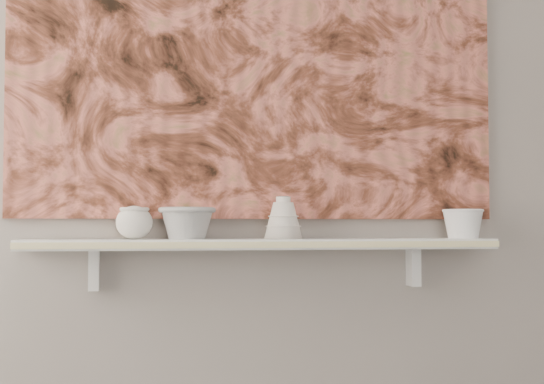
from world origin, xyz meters
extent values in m
plane|color=gray|center=(0.00, 1.60, 1.35)|extent=(3.60, 0.00, 3.60)
cube|color=silver|center=(0.00, 1.51, 0.92)|extent=(1.40, 0.18, 0.03)
cube|color=beige|center=(0.00, 1.41, 0.92)|extent=(1.40, 0.01, 0.02)
cube|color=silver|center=(-0.49, 1.57, 0.84)|extent=(0.03, 0.06, 0.12)
cube|color=silver|center=(0.49, 1.57, 0.84)|extent=(0.03, 0.06, 0.12)
cube|color=brown|center=(0.00, 1.59, 1.54)|extent=(1.50, 0.02, 1.10)
cube|color=black|center=(0.45, 1.57, 1.23)|extent=(0.09, 0.00, 0.08)
camera|label=1|loc=(-0.35, -0.71, 0.97)|focal=50.00mm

